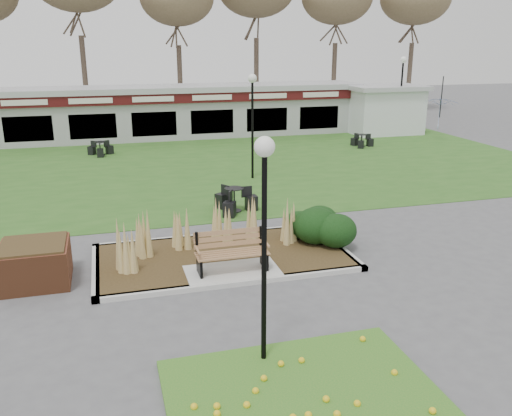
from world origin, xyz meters
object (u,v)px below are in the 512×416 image
object	(u,v)px
brick_planter	(35,263)
lamp_post_far_right	(402,78)
lamp_post_mid_right	(252,103)
bistro_set_b	(101,151)
food_pavilion	(151,112)
service_hut	(383,109)
park_bench	(231,251)
patio_umbrella	(440,114)
lamp_post_near_left	(264,203)
bistro_set_c	(234,204)
bistro_set_d	(362,143)

from	to	relation	value
brick_planter	lamp_post_far_right	xyz separation A→B (m)	(18.40, 16.00, 2.79)
lamp_post_mid_right	bistro_set_b	size ratio (longest dim) A/B	3.30
food_pavilion	service_hut	size ratio (longest dim) A/B	5.59
park_bench	brick_planter	bearing A→B (deg)	170.31
patio_umbrella	lamp_post_mid_right	bearing A→B (deg)	-155.86
lamp_post_near_left	bistro_set_b	xyz separation A→B (m)	(-2.59, 19.06, -2.62)
bistro_set_b	lamp_post_mid_right	bearing A→B (deg)	-47.40
bistro_set_c	lamp_post_near_left	bearing A→B (deg)	-100.18
brick_planter	lamp_post_near_left	xyz separation A→B (m)	(4.09, -4.50, 2.38)
food_pavilion	lamp_post_far_right	xyz separation A→B (m)	(14.00, -2.96, 1.79)
service_hut	lamp_post_mid_right	bearing A→B (deg)	-140.03
lamp_post_far_right	bistro_set_b	size ratio (longest dim) A/B	3.60
brick_planter	service_hut	world-z (taller)	service_hut
park_bench	patio_umbrella	xyz separation A→B (m)	(15.08, 14.35, 0.94)
patio_umbrella	bistro_set_c	bearing A→B (deg)	-145.30
lamp_post_near_left	patio_umbrella	bearing A→B (deg)	49.62
brick_planter	lamp_post_mid_right	distance (m)	11.29
lamp_post_far_right	lamp_post_near_left	bearing A→B (deg)	-124.92
lamp_post_near_left	patio_umbrella	xyz separation A→B (m)	(15.39, 18.10, -1.33)
lamp_post_mid_right	bistro_set_d	xyz separation A→B (m)	(7.29, 4.99, -2.76)
bistro_set_b	park_bench	bearing A→B (deg)	-79.28
lamp_post_mid_right	lamp_post_far_right	xyz separation A→B (m)	(11.03, 7.83, 0.27)
park_bench	patio_umbrella	size ratio (longest dim) A/B	0.71
food_pavilion	bistro_set_d	distance (m)	11.85
food_pavilion	lamp_post_mid_right	size ratio (longest dim) A/B	5.99
park_bench	food_pavilion	world-z (taller)	food_pavilion
bistro_set_b	bistro_set_d	size ratio (longest dim) A/B	1.02
food_pavilion	lamp_post_near_left	distance (m)	23.51
service_hut	bistro_set_c	world-z (taller)	service_hut
lamp_post_mid_right	bistro_set_b	bearing A→B (deg)	132.60
brick_planter	bistro_set_b	size ratio (longest dim) A/B	1.21
bistro_set_c	service_hut	bearing A→B (deg)	46.61
lamp_post_near_left	lamp_post_far_right	size ratio (longest dim) A/B	0.87
service_hut	bistro_set_d	distance (m)	5.16
lamp_post_mid_right	bistro_set_c	bearing A→B (deg)	-112.83
bistro_set_d	lamp_post_near_left	bearing A→B (deg)	-120.91
bistro_set_d	service_hut	bearing A→B (deg)	49.83
bistro_set_d	lamp_post_mid_right	bearing A→B (deg)	-145.61
patio_umbrella	lamp_post_far_right	bearing A→B (deg)	114.14
lamp_post_mid_right	service_hut	bearing A→B (deg)	39.97
patio_umbrella	food_pavilion	bearing A→B (deg)	160.41
brick_planter	lamp_post_mid_right	world-z (taller)	lamp_post_mid_right
park_bench	bistro_set_c	world-z (taller)	park_bench
park_bench	bistro_set_b	bearing A→B (deg)	100.72
bistro_set_d	patio_umbrella	distance (m)	5.00
food_pavilion	lamp_post_far_right	size ratio (longest dim) A/B	5.49
lamp_post_far_right	patio_umbrella	world-z (taller)	lamp_post_far_right
park_bench	bistro_set_b	distance (m)	15.58
food_pavilion	bistro_set_b	xyz separation A→B (m)	(-2.90, -4.41, -1.24)
lamp_post_near_left	bistro_set_d	world-z (taller)	lamp_post_near_left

